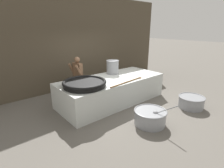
% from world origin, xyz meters
% --- Properties ---
extents(ground_plane, '(60.00, 60.00, 0.00)m').
position_xyz_m(ground_plane, '(0.00, 0.00, 0.00)').
color(ground_plane, '#666059').
extents(back_wall, '(9.61, 0.24, 3.84)m').
position_xyz_m(back_wall, '(0.00, 2.34, 1.92)').
color(back_wall, '#4C4233').
rests_on(back_wall, ground_plane).
extents(hearth_platform, '(3.79, 1.59, 0.87)m').
position_xyz_m(hearth_platform, '(0.00, 0.00, 0.43)').
color(hearth_platform, silver).
rests_on(hearth_platform, ground_plane).
extents(giant_wok_near, '(1.32, 1.32, 0.18)m').
position_xyz_m(giant_wok_near, '(-1.19, -0.13, 0.96)').
color(giant_wok_near, black).
rests_on(giant_wok_near, hearth_platform).
extents(stock_pot, '(0.48, 0.48, 0.51)m').
position_xyz_m(stock_pot, '(0.42, 0.45, 1.13)').
color(stock_pot, gray).
rests_on(stock_pot, hearth_platform).
extents(stirring_paddle, '(1.51, 0.22, 0.04)m').
position_xyz_m(stirring_paddle, '(0.09, -0.69, 0.89)').
color(stirring_paddle, brown).
rests_on(stirring_paddle, hearth_platform).
extents(cook, '(0.37, 0.57, 1.53)m').
position_xyz_m(cook, '(-0.67, 1.19, 0.83)').
color(cook, brown).
rests_on(cook, ground_plane).
extents(prep_bowl_vegetables, '(0.90, 1.16, 0.78)m').
position_xyz_m(prep_bowl_vegetables, '(-0.21, -1.88, 0.23)').
color(prep_bowl_vegetables, gray).
rests_on(prep_bowl_vegetables, ground_plane).
extents(prep_bowl_meat, '(0.84, 0.84, 0.39)m').
position_xyz_m(prep_bowl_meat, '(1.67, -2.10, 0.21)').
color(prep_bowl_meat, gray).
rests_on(prep_bowl_meat, ground_plane).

